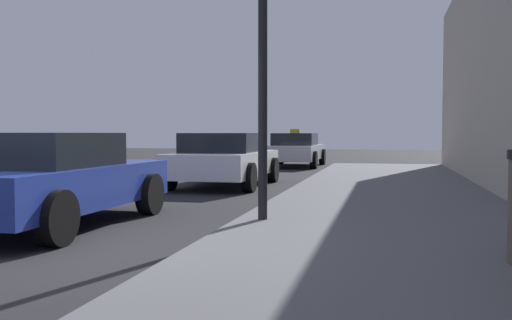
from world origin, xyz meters
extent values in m
plane|color=#232326|center=(0.00, 0.00, 0.00)|extent=(80.00, 80.00, 0.00)
cube|color=#5B5B60|center=(4.00, 0.00, 0.07)|extent=(4.00, 32.00, 0.15)
cylinder|color=black|center=(2.35, 1.75, 2.07)|extent=(0.12, 0.12, 3.83)
cube|color=#233899|center=(-0.58, 1.51, 0.54)|extent=(1.82, 4.01, 0.55)
cube|color=black|center=(-0.58, 1.30, 1.04)|extent=(1.60, 1.80, 0.45)
cylinder|color=black|center=(-1.48, 2.79, 0.32)|extent=(0.22, 0.64, 0.64)
cylinder|color=black|center=(0.33, 2.79, 0.32)|extent=(0.22, 0.64, 0.64)
cylinder|color=black|center=(0.33, 0.22, 0.32)|extent=(0.22, 0.64, 0.64)
cube|color=white|center=(0.13, 7.69, 0.54)|extent=(1.83, 4.06, 0.55)
cube|color=black|center=(0.13, 7.49, 1.04)|extent=(1.61, 1.83, 0.45)
cylinder|color=black|center=(-0.79, 8.99, 0.32)|extent=(0.22, 0.64, 0.64)
cylinder|color=black|center=(1.04, 8.99, 0.32)|extent=(0.22, 0.64, 0.64)
cylinder|color=black|center=(-0.79, 6.39, 0.32)|extent=(0.22, 0.64, 0.64)
cylinder|color=black|center=(1.04, 6.39, 0.32)|extent=(0.22, 0.64, 0.64)
cube|color=#B7B7BF|center=(0.53, 16.12, 0.54)|extent=(1.72, 4.33, 0.55)
cube|color=black|center=(0.53, 15.91, 1.04)|extent=(1.51, 1.95, 0.45)
cube|color=yellow|center=(0.53, 15.91, 1.35)|extent=(0.36, 0.14, 0.16)
cylinder|color=black|center=(-0.33, 17.51, 0.32)|extent=(0.22, 0.64, 0.64)
cylinder|color=black|center=(1.39, 17.51, 0.32)|extent=(0.22, 0.64, 0.64)
cylinder|color=black|center=(-0.33, 14.74, 0.32)|extent=(0.22, 0.64, 0.64)
cylinder|color=black|center=(1.39, 14.74, 0.32)|extent=(0.22, 0.64, 0.64)
camera|label=1|loc=(3.90, -5.41, 1.26)|focal=39.93mm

